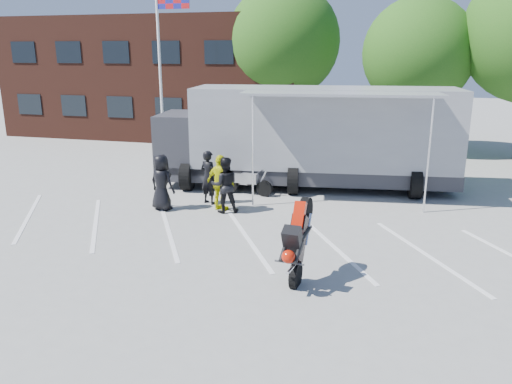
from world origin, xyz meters
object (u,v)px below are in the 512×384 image
at_px(stunt_bike_rider, 303,274).
at_px(spectator_leather_a, 162,182).
at_px(parked_motorcycle, 247,194).
at_px(spectator_leather_b, 209,177).
at_px(tree_mid, 418,53).
at_px(spectator_leather_c, 225,185).
at_px(spectator_hivis, 221,183).
at_px(tree_left, 283,41).
at_px(transporter_truck, 309,186).
at_px(flagpole, 164,51).

distance_m(stunt_bike_rider, spectator_leather_a, 6.58).
bearing_deg(stunt_bike_rider, parked_motorcycle, 122.27).
distance_m(stunt_bike_rider, spectator_leather_b, 6.37).
distance_m(tree_mid, spectator_leather_c, 14.02).
relative_size(stunt_bike_rider, spectator_leather_c, 1.14).
distance_m(stunt_bike_rider, spectator_leather_c, 5.25).
distance_m(tree_mid, parked_motorcycle, 12.49).
bearing_deg(spectator_hivis, parked_motorcycle, -77.98).
xyz_separation_m(tree_left, spectator_leather_b, (0.05, -12.18, -4.64)).
bearing_deg(transporter_truck, tree_mid, 56.56).
bearing_deg(stunt_bike_rider, spectator_leather_a, 150.37).
xyz_separation_m(tree_left, spectator_hivis, (0.68, -12.78, -4.64)).
xyz_separation_m(transporter_truck, spectator_leather_a, (-4.20, -4.15, 0.92)).
distance_m(transporter_truck, spectator_hivis, 4.47).
relative_size(transporter_truck, spectator_leather_b, 6.42).
bearing_deg(spectator_leather_a, transporter_truck, -118.04).
distance_m(flagpole, tree_left, 7.37).
distance_m(transporter_truck, spectator_leather_b, 4.38).
bearing_deg(spectator_leather_c, parked_motorcycle, -116.02).
bearing_deg(tree_left, transporter_truck, -71.68).
bearing_deg(transporter_truck, parked_motorcycle, -146.53).
height_order(transporter_truck, parked_motorcycle, transporter_truck).
bearing_deg(parked_motorcycle, spectator_leather_b, 151.90).
distance_m(parked_motorcycle, stunt_bike_rider, 6.94).
height_order(stunt_bike_rider, spectator_hivis, spectator_hivis).
bearing_deg(stunt_bike_rider, spectator_leather_b, 135.89).
relative_size(flagpole, parked_motorcycle, 4.09).
distance_m(flagpole, spectator_leather_c, 9.58).
height_order(tree_mid, spectator_leather_c, tree_mid).
bearing_deg(flagpole, stunt_bike_rider, -52.67).
distance_m(spectator_leather_c, spectator_hivis, 0.26).
relative_size(tree_left, stunt_bike_rider, 4.16).
xyz_separation_m(parked_motorcycle, stunt_bike_rider, (3.12, -6.19, 0.00)).
bearing_deg(spectator_leather_c, tree_mid, -139.73).
bearing_deg(tree_mid, stunt_bike_rider, -100.19).
distance_m(transporter_truck, spectator_leather_a, 5.98).
relative_size(transporter_truck, spectator_leather_a, 6.42).
bearing_deg(spectator_leather_a, spectator_leather_b, -122.61).
bearing_deg(flagpole, spectator_leather_a, -67.15).
height_order(stunt_bike_rider, spectator_leather_a, spectator_leather_a).
xyz_separation_m(tree_mid, stunt_bike_rider, (-2.87, -15.98, -4.94)).
xyz_separation_m(flagpole, spectator_leather_a, (3.05, -7.23, -4.13)).
distance_m(spectator_leather_a, spectator_leather_b, 1.63).
relative_size(flagpole, spectator_leather_c, 4.40).
distance_m(transporter_truck, spectator_leather_c, 4.52).
relative_size(tree_mid, spectator_leather_a, 4.17).
bearing_deg(spectator_leather_a, flagpole, -49.85).
xyz_separation_m(tree_mid, spectator_leather_a, (-8.20, -12.23, -4.02)).
xyz_separation_m(parked_motorcycle, spectator_leather_b, (-0.96, -1.39, 0.92)).
bearing_deg(spectator_leather_a, spectator_leather_c, -155.21).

